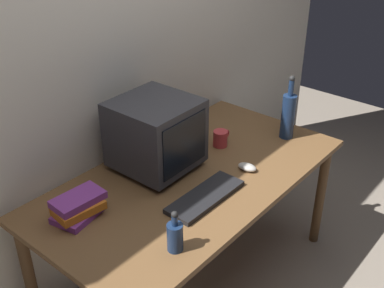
{
  "coord_description": "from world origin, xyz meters",
  "views": [
    {
      "loc": [
        -1.55,
        -1.3,
        2.05
      ],
      "look_at": [
        0.0,
        0.0,
        0.9
      ],
      "focal_mm": 44.83,
      "sensor_mm": 36.0,
      "label": 1
    }
  ],
  "objects_px": {
    "computer_mouse": "(247,167)",
    "crt_monitor": "(156,134)",
    "book_stack": "(78,207)",
    "bottle_short": "(175,236)",
    "keyboard": "(205,197)",
    "mug": "(221,138)",
    "bottle_tall": "(288,115)"
  },
  "relations": [
    {
      "from": "computer_mouse",
      "to": "bottle_tall",
      "type": "bearing_deg",
      "value": -0.88
    },
    {
      "from": "keyboard",
      "to": "bottle_tall",
      "type": "relative_size",
      "value": 1.12
    },
    {
      "from": "bottle_tall",
      "to": "bottle_short",
      "type": "bearing_deg",
      "value": -172.73
    },
    {
      "from": "crt_monitor",
      "to": "book_stack",
      "type": "relative_size",
      "value": 1.62
    },
    {
      "from": "mug",
      "to": "computer_mouse",
      "type": "bearing_deg",
      "value": -114.48
    },
    {
      "from": "keyboard",
      "to": "computer_mouse",
      "type": "bearing_deg",
      "value": -1.19
    },
    {
      "from": "computer_mouse",
      "to": "crt_monitor",
      "type": "bearing_deg",
      "value": 121.31
    },
    {
      "from": "keyboard",
      "to": "bottle_short",
      "type": "bearing_deg",
      "value": -160.33
    },
    {
      "from": "crt_monitor",
      "to": "bottle_tall",
      "type": "distance_m",
      "value": 0.8
    },
    {
      "from": "keyboard",
      "to": "computer_mouse",
      "type": "relative_size",
      "value": 4.2
    },
    {
      "from": "computer_mouse",
      "to": "book_stack",
      "type": "height_order",
      "value": "book_stack"
    },
    {
      "from": "bottle_short",
      "to": "book_stack",
      "type": "xyz_separation_m",
      "value": [
        -0.11,
        0.47,
        -0.02
      ]
    },
    {
      "from": "mug",
      "to": "book_stack",
      "type": "bearing_deg",
      "value": 173.96
    },
    {
      "from": "bottle_tall",
      "to": "bottle_short",
      "type": "height_order",
      "value": "bottle_tall"
    },
    {
      "from": "keyboard",
      "to": "book_stack",
      "type": "bearing_deg",
      "value": 143.5
    },
    {
      "from": "computer_mouse",
      "to": "bottle_short",
      "type": "height_order",
      "value": "bottle_short"
    },
    {
      "from": "bottle_tall",
      "to": "bottle_short",
      "type": "distance_m",
      "value": 1.13
    },
    {
      "from": "keyboard",
      "to": "computer_mouse",
      "type": "height_order",
      "value": "computer_mouse"
    },
    {
      "from": "keyboard",
      "to": "bottle_short",
      "type": "distance_m",
      "value": 0.37
    },
    {
      "from": "crt_monitor",
      "to": "bottle_short",
      "type": "height_order",
      "value": "crt_monitor"
    },
    {
      "from": "crt_monitor",
      "to": "book_stack",
      "type": "bearing_deg",
      "value": -177.92
    },
    {
      "from": "bottle_short",
      "to": "computer_mouse",
      "type": "bearing_deg",
      "value": 9.39
    },
    {
      "from": "crt_monitor",
      "to": "book_stack",
      "type": "height_order",
      "value": "crt_monitor"
    },
    {
      "from": "bottle_short",
      "to": "mug",
      "type": "distance_m",
      "value": 0.88
    },
    {
      "from": "crt_monitor",
      "to": "computer_mouse",
      "type": "bearing_deg",
      "value": -53.84
    },
    {
      "from": "crt_monitor",
      "to": "bottle_tall",
      "type": "relative_size",
      "value": 1.05
    },
    {
      "from": "book_stack",
      "to": "mug",
      "type": "bearing_deg",
      "value": -6.04
    },
    {
      "from": "bottle_short",
      "to": "book_stack",
      "type": "bearing_deg",
      "value": 103.78
    },
    {
      "from": "computer_mouse",
      "to": "mug",
      "type": "distance_m",
      "value": 0.29
    },
    {
      "from": "book_stack",
      "to": "computer_mouse",
      "type": "bearing_deg",
      "value": -24.15
    },
    {
      "from": "keyboard",
      "to": "book_stack",
      "type": "distance_m",
      "value": 0.58
    },
    {
      "from": "bottle_tall",
      "to": "mug",
      "type": "height_order",
      "value": "bottle_tall"
    }
  ]
}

